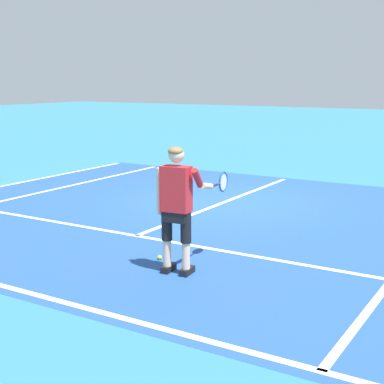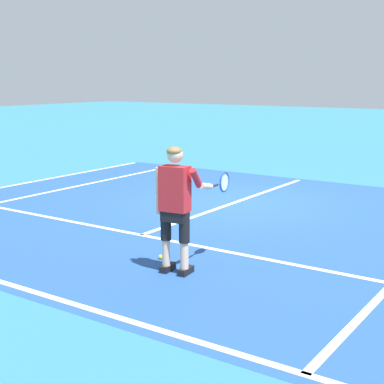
# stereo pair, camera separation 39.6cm
# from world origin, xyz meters

# --- Properties ---
(ground_plane) EXTENTS (80.00, 80.00, 0.00)m
(ground_plane) POSITION_xyz_m (0.00, 0.00, 0.00)
(ground_plane) COLOR teal
(court_inner_surface) EXTENTS (10.98, 9.57, 0.00)m
(court_inner_surface) POSITION_xyz_m (0.00, -1.36, 0.00)
(court_inner_surface) COLOR #234C93
(court_inner_surface) RESTS_ON ground
(line_baseline) EXTENTS (10.98, 0.10, 0.01)m
(line_baseline) POSITION_xyz_m (0.00, -5.95, 0.00)
(line_baseline) COLOR white
(line_baseline) RESTS_ON ground
(line_service) EXTENTS (8.23, 0.10, 0.01)m
(line_service) POSITION_xyz_m (0.00, -3.18, 0.00)
(line_service) COLOR white
(line_service) RESTS_ON ground
(line_centre_service) EXTENTS (0.10, 6.40, 0.01)m
(line_centre_service) POSITION_xyz_m (0.00, 0.02, 0.00)
(line_centre_service) COLOR white
(line_centre_service) RESTS_ON ground
(line_singles_left) EXTENTS (0.10, 9.17, 0.01)m
(line_singles_left) POSITION_xyz_m (-4.12, -1.36, 0.00)
(line_singles_left) COLOR white
(line_singles_left) RESTS_ON ground
(tennis_player) EXTENTS (0.61, 1.16, 1.71)m
(tennis_player) POSITION_xyz_m (1.59, -4.38, 0.99)
(tennis_player) COLOR black
(tennis_player) RESTS_ON ground
(tennis_ball_near_feet) EXTENTS (0.07, 0.07, 0.07)m
(tennis_ball_near_feet) POSITION_xyz_m (1.05, -4.03, 0.03)
(tennis_ball_near_feet) COLOR #CCE02D
(tennis_ball_near_feet) RESTS_ON ground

